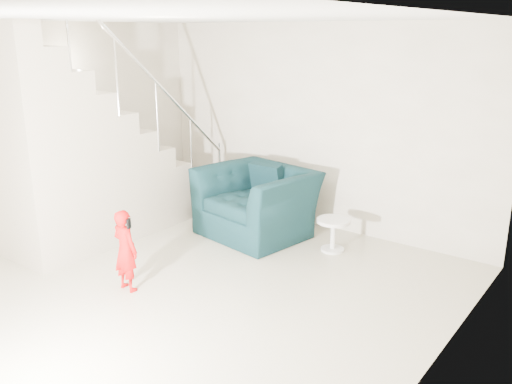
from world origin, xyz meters
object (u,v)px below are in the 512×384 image
side_table (333,230)px  staircase (88,167)px  armchair (257,202)px  toddler (125,250)px

side_table → staircase: bearing=-151.2°
armchair → side_table: (1.09, 0.10, -0.16)m
toddler → side_table: (1.20, 2.19, -0.16)m
toddler → side_table: 2.50m
armchair → toddler: size_ratio=1.55×
toddler → side_table: toddler is taller
toddler → side_table: size_ratio=2.13×
side_table → staircase: staircase is taller
toddler → staircase: staircase is taller
armchair → side_table: armchair is taller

